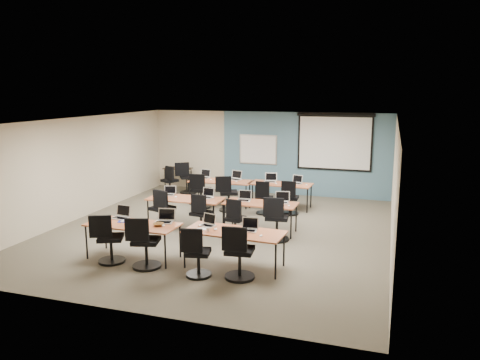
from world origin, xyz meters
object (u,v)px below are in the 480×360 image
(training_table_mid_right, at_px, (261,205))
(training_table_back_left, at_px, (221,182))
(whiteboard, at_px, (258,150))
(task_chair_4, at_px, (162,213))
(laptop_5, at_px, (207,195))
(spare_chair_a, at_px, (187,180))
(task_chair_5, at_px, (200,216))
(projector_screen, at_px, (335,139))
(laptop_4, at_px, (169,193))
(task_chair_6, at_px, (235,222))
(laptop_11, at_px, (297,182))
(task_chair_3, at_px, (238,257))
(training_table_back_right, at_px, (281,185))
(laptop_8, at_px, (205,176))
(task_chair_2, at_px, (197,257))
(task_chair_11, at_px, (290,201))
(task_chair_10, at_px, (264,201))
(utility_table, at_px, (178,171))
(laptop_7, at_px, (282,200))
(training_table_front_right, at_px, (234,233))
(training_table_mid_left, at_px, (185,200))
(task_chair_8, at_px, (200,194))
(task_chair_7, at_px, (276,222))
(training_table_front_left, at_px, (133,226))
(task_chair_0, at_px, (109,243))
(laptop_1, at_px, (165,219))
(laptop_3, at_px, (249,228))
(task_chair_1, at_px, (144,247))
(laptop_6, at_px, (244,198))
(laptop_2, at_px, (208,223))
(laptop_9, at_px, (236,177))
(task_chair_9, at_px, (227,196))

(training_table_mid_right, relative_size, training_table_back_left, 0.93)
(whiteboard, relative_size, task_chair_4, 1.24)
(laptop_5, bearing_deg, spare_chair_a, 130.16)
(task_chair_5, bearing_deg, projector_screen, 68.72)
(laptop_4, bearing_deg, task_chair_6, -37.21)
(laptop_11, xyz_separation_m, spare_chair_a, (-3.87, 0.84, -0.35))
(task_chair_3, height_order, task_chair_4, task_chair_3)
(training_table_back_right, relative_size, laptop_8, 5.27)
(laptop_5, bearing_deg, task_chair_2, -63.42)
(task_chair_3, distance_m, task_chair_11, 4.69)
(laptop_8, height_order, task_chair_10, laptop_8)
(laptop_5, xyz_separation_m, utility_table, (-2.61, 3.78, -0.13))
(laptop_5, bearing_deg, laptop_4, -169.48)
(task_chair_4, xyz_separation_m, laptop_7, (2.84, 0.72, 0.37))
(training_table_front_right, bearing_deg, projector_screen, 83.97)
(training_table_mid_left, xyz_separation_m, laptop_5, (0.50, 0.24, 0.10))
(laptop_7, relative_size, task_chair_10, 0.37)
(task_chair_11, bearing_deg, training_table_mid_right, -104.11)
(task_chair_2, height_order, task_chair_8, task_chair_8)
(laptop_4, bearing_deg, task_chair_4, -98.03)
(training_table_mid_right, bearing_deg, laptop_8, 134.75)
(laptop_5, distance_m, task_chair_7, 2.09)
(training_table_front_left, bearing_deg, whiteboard, 84.39)
(task_chair_0, xyz_separation_m, task_chair_3, (2.71, 0.02, 0.01))
(utility_table, bearing_deg, laptop_1, -64.88)
(laptop_3, height_order, task_chair_7, task_chair_7)
(task_chair_1, bearing_deg, laptop_8, 85.32)
(task_chair_4, xyz_separation_m, task_chair_10, (2.01, 2.17, -0.04))
(training_table_front_right, relative_size, laptop_6, 6.00)
(laptop_2, distance_m, task_chair_10, 3.82)
(task_chair_7, xyz_separation_m, laptop_8, (-3.02, 3.12, 0.36))
(training_table_mid_left, height_order, laptop_6, laptop_6)
(task_chair_2, xyz_separation_m, laptop_7, (0.86, 3.21, 0.40))
(task_chair_8, xyz_separation_m, spare_chair_a, (-1.19, 1.70, 0.01))
(whiteboard, distance_m, training_table_front_left, 6.88)
(training_table_mid_right, relative_size, laptop_9, 4.89)
(task_chair_4, xyz_separation_m, task_chair_6, (1.91, -0.06, -0.04))
(task_chair_4, distance_m, laptop_8, 3.15)
(training_table_front_right, height_order, training_table_back_right, same)
(laptop_4, relative_size, task_chair_9, 0.30)
(whiteboard, relative_size, utility_table, 1.38)
(laptop_2, distance_m, laptop_8, 5.16)
(task_chair_2, relative_size, task_chair_6, 1.02)
(task_chair_8, bearing_deg, spare_chair_a, 120.08)
(task_chair_2, bearing_deg, training_table_back_left, 93.13)
(task_chair_3, distance_m, task_chair_10, 4.58)
(task_chair_2, relative_size, task_chair_3, 0.93)
(training_table_front_right, bearing_deg, laptop_7, 85.45)
(task_chair_10, relative_size, laptop_11, 3.02)
(task_chair_1, distance_m, task_chair_5, 2.47)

